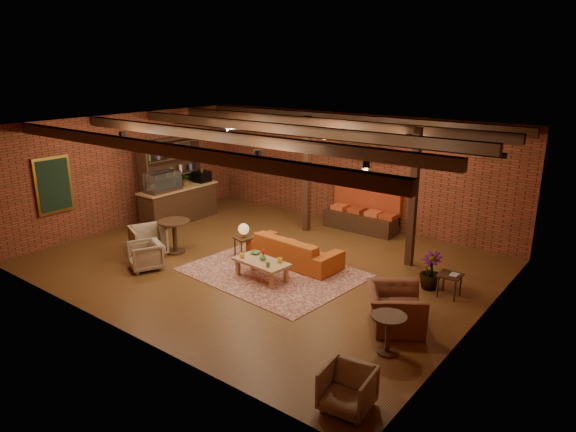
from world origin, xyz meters
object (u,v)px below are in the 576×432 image
Objects in this scene: armchair_far at (348,387)px; armchair_a at (148,239)px; sofa at (294,249)px; armchair_b at (145,254)px; plant_tall at (434,235)px; round_table_right at (388,328)px; side_table_lamp at (244,232)px; coffee_table at (261,263)px; side_table_book at (450,276)px; round_table_left at (174,231)px; armchair_right at (395,302)px.

armchair_a is at bearing 156.93° from armchair_far.
armchair_b reaches higher than sofa.
round_table_right is at bearing -80.69° from plant_tall.
armchair_a is 6.74m from plant_tall.
plant_tall is (5.59, 2.98, 0.84)m from armchair_b.
side_table_lamp is 1.20× the size of armchair_b.
sofa is 1.32m from side_table_lamp.
armchair_far is (3.79, -2.63, -0.04)m from coffee_table.
round_table_right is (3.57, -2.20, 0.11)m from sofa.
armchair_a is at bearing -161.59° from side_table_book.
sofa is 4.61× the size of side_table_book.
coffee_table is 1.59× the size of round_table_left.
side_table_lamp is 2.35m from armchair_b.
armchair_far is (5.00, -3.40, -0.30)m from side_table_lamp.
round_table_left is at bearing -151.83° from side_table_lamp.
armchair_right is at bearing -2.74° from coffee_table.
armchair_a reaches higher than armchair_b.
armchair_right reaches higher than side_table_lamp.
armchair_right is at bearing -99.81° from side_table_book.
armchair_b is at bearing -178.37° from round_table_right.
round_table_right reaches higher than side_table_book.
round_table_right is (-0.00, -2.68, 0.00)m from side_table_book.
sofa is at bearing 89.85° from coffee_table.
round_table_left is 0.66m from armchair_a.
armchair_b is 0.29× the size of plant_tall.
sofa is 2.86× the size of armchair_a.
armchair_right is (6.03, -0.09, -0.07)m from round_table_left.
armchair_b is at bearing -151.97° from plant_tall.
coffee_table reaches higher than sofa.
coffee_table is 1.55× the size of side_table_lamp.
side_table_lamp is 4.57m from armchair_right.
armchair_b reaches higher than side_table_book.
sofa is 0.97× the size of plant_tall.
sofa is at bearing 68.91° from armchair_b.
armchair_a is (-3.16, -1.75, 0.07)m from sofa.
armchair_a is 6.43m from armchair_right.
plant_tall reaches higher than round_table_left.
armchair_b is 1.40× the size of side_table_book.
side_table_lamp reaches higher than round_table_right.
armchair_right reaches higher than sofa.
plant_tall reaches higher than armchair_b.
round_table_left is at bearing -178.60° from coffee_table.
sofa is at bearing -172.27° from side_table_book.
round_table_left reaches higher than coffee_table.
armchair_a reaches higher than side_table_book.
round_table_left is (-2.77, -1.25, 0.22)m from sofa.
round_table_left is 1.22× the size of round_table_right.
round_table_right is at bearing -8.53° from round_table_left.
round_table_right is 2.94m from plant_tall.
coffee_table is 1.46m from side_table_lamp.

